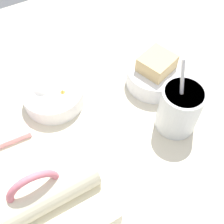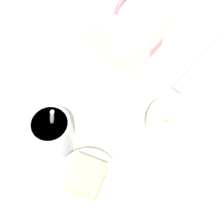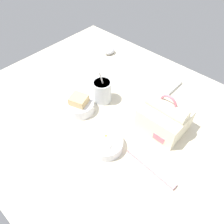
{
  "view_description": "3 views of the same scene",
  "coord_description": "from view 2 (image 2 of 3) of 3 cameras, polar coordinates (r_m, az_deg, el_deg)",
  "views": [
    {
      "loc": [
        16.78,
        26.55,
        53.2
      ],
      "look_at": [
        0.38,
        -1.83,
        7.0
      ],
      "focal_mm": 45.0,
      "sensor_mm": 36.0,
      "label": 1
    },
    {
      "loc": [
        -22.28,
        -20.4,
        70.0
      ],
      "look_at": [
        0.38,
        -1.83,
        7.0
      ],
      "focal_mm": 50.0,
      "sensor_mm": 36.0,
      "label": 2
    },
    {
      "loc": [
        42.99,
        -48.4,
        76.05
      ],
      "look_at": [
        0.38,
        -1.83,
        7.0
      ],
      "focal_mm": 35.0,
      "sensor_mm": 36.0,
      "label": 3
    }
  ],
  "objects": [
    {
      "name": "chopstick_case",
      "position": [
        0.84,
        16.06,
        8.49
      ],
      "size": [
        21.68,
        3.69,
        1.6
      ],
      "color": "pink",
      "rests_on": "desk_surface"
    },
    {
      "name": "bento_bowl_sandwich",
      "position": [
        0.67,
        -4.45,
        -12.47
      ],
      "size": [
        13.2,
        13.2,
        8.27
      ],
      "color": "silver",
      "rests_on": "desk_surface"
    },
    {
      "name": "soup_cup",
      "position": [
        0.68,
        -10.63,
        -3.76
      ],
      "size": [
        8.52,
        8.52,
        17.97
      ],
      "color": "silver",
      "rests_on": "desk_surface"
    },
    {
      "name": "desk_surface",
      "position": [
        0.75,
        -1.26,
        -1.33
      ],
      "size": [
        140.0,
        110.0,
        2.0
      ],
      "color": "beige",
      "rests_on": "ground"
    },
    {
      "name": "lunch_bag",
      "position": [
        0.8,
        2.19,
        14.74
      ],
      "size": [
        18.28,
        16.39,
        18.32
      ],
      "color": "#EFE5C1",
      "rests_on": "desk_surface"
    },
    {
      "name": "bento_bowl_snacks",
      "position": [
        0.73,
        11.57,
        -2.04
      ],
      "size": [
        13.57,
        13.57,
        5.78
      ],
      "color": "silver",
      "rests_on": "desk_surface"
    }
  ]
}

